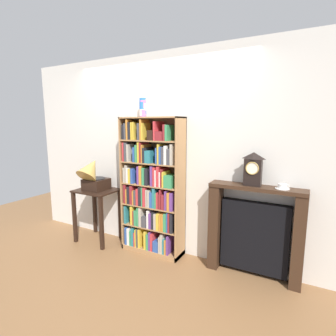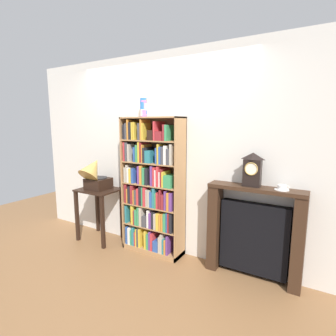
% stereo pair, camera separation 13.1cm
% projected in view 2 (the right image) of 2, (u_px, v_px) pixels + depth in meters
% --- Properties ---
extents(ground_plane, '(7.82, 6.40, 0.02)m').
position_uv_depth(ground_plane, '(148.00, 255.00, 3.51)').
color(ground_plane, brown).
extents(wall_back, '(4.82, 0.08, 2.60)m').
position_uv_depth(wall_back, '(173.00, 155.00, 3.45)').
color(wall_back, silver).
rests_on(wall_back, ground).
extents(bookshelf, '(0.83, 0.29, 1.79)m').
position_uv_depth(bookshelf, '(152.00, 192.00, 3.48)').
color(bookshelf, '#A87A4C').
rests_on(bookshelf, ground).
extents(cup_stack, '(0.09, 0.09, 0.24)m').
position_uv_depth(cup_stack, '(144.00, 108.00, 3.41)').
color(cup_stack, pink).
rests_on(cup_stack, bookshelf).
extents(side_table_left, '(0.57, 0.47, 0.77)m').
position_uv_depth(side_table_left, '(99.00, 202.00, 3.89)').
color(side_table_left, black).
rests_on(side_table_left, ground).
extents(gramophone, '(0.30, 0.45, 0.53)m').
position_uv_depth(gramophone, '(95.00, 174.00, 3.77)').
color(gramophone, black).
rests_on(gramophone, side_table_left).
extents(fireplace_mantel, '(1.01, 0.22, 1.04)m').
position_uv_depth(fireplace_mantel, '(254.00, 234.00, 2.92)').
color(fireplace_mantel, '#382316').
rests_on(fireplace_mantel, ground).
extents(mantel_clock, '(0.18, 0.11, 0.36)m').
position_uv_depth(mantel_clock, '(252.00, 170.00, 2.80)').
color(mantel_clock, black).
rests_on(mantel_clock, fireplace_mantel).
extents(teacup_with_saucer, '(0.14, 0.14, 0.05)m').
position_uv_depth(teacup_with_saucer, '(282.00, 188.00, 2.68)').
color(teacup_with_saucer, white).
rests_on(teacup_with_saucer, fireplace_mantel).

